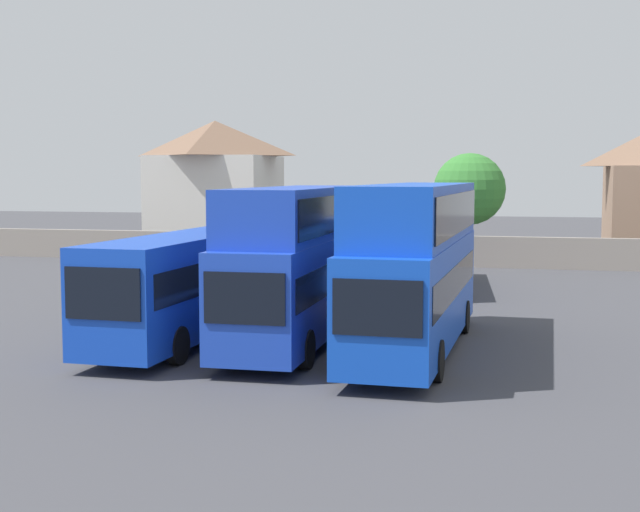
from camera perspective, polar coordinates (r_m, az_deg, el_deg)
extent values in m
plane|color=#424247|center=(44.90, 4.45, -1.52)|extent=(140.00, 140.00, 0.00)
cube|color=gray|center=(51.74, 5.67, 0.37)|extent=(56.00, 0.50, 1.80)
cube|color=blue|center=(28.40, -8.53, -1.72)|extent=(2.76, 11.08, 3.07)
cube|color=black|center=(23.44, -13.95, -2.40)|extent=(2.16, 0.14, 1.38)
cube|color=black|center=(28.36, -8.54, -0.98)|extent=(2.77, 10.20, 0.97)
cylinder|color=black|center=(25.08, -9.25, -5.77)|extent=(0.33, 1.11, 1.10)
cylinder|color=black|center=(26.07, -13.79, -5.43)|extent=(0.33, 1.11, 1.10)
cylinder|color=black|center=(31.33, -4.11, -3.49)|extent=(0.33, 1.11, 1.10)
cylinder|color=black|center=(32.14, -7.91, -3.30)|extent=(0.33, 1.11, 1.10)
cube|color=blue|center=(27.38, -1.64, -2.01)|extent=(2.59, 10.44, 2.98)
cube|color=black|center=(22.35, -4.94, -2.77)|extent=(2.16, 0.11, 1.34)
cube|color=black|center=(27.33, -1.64, -1.27)|extent=(2.62, 9.60, 0.94)
cube|color=blue|center=(27.43, -1.52, 2.81)|extent=(2.54, 9.91, 1.61)
cube|color=black|center=(27.43, -1.52, 2.81)|extent=(2.62, 9.40, 1.12)
cylinder|color=black|center=(24.23, -0.92, -6.09)|extent=(0.32, 1.10, 1.10)
cylinder|color=black|center=(24.84, -6.01, -5.83)|extent=(0.32, 1.10, 1.10)
cylinder|color=black|center=(30.44, 1.93, -3.74)|extent=(0.32, 1.10, 1.10)
cylinder|color=black|center=(30.93, -2.18, -3.59)|extent=(0.32, 1.10, 1.10)
cube|color=blue|center=(26.46, 6.20, -2.28)|extent=(2.75, 11.79, 3.00)
cube|color=black|center=(20.67, 3.75, -3.39)|extent=(2.16, 0.13, 1.35)
cube|color=black|center=(26.42, 6.21, -1.50)|extent=(2.76, 10.85, 0.95)
cube|color=blue|center=(26.55, 6.35, 2.83)|extent=(2.68, 11.20, 1.69)
cube|color=black|center=(26.55, 6.35, 2.83)|extent=(2.76, 10.62, 1.19)
cylinder|color=black|center=(22.98, 7.59, -6.76)|extent=(0.33, 1.11, 1.10)
cylinder|color=black|center=(23.36, 2.05, -6.52)|extent=(0.33, 1.11, 1.10)
cylinder|color=black|center=(30.09, 9.35, -3.91)|extent=(0.33, 1.11, 1.10)
cylinder|color=black|center=(30.38, 5.10, -3.77)|extent=(0.33, 1.11, 1.10)
cube|color=blue|center=(42.03, 2.82, 0.51)|extent=(2.48, 10.91, 2.92)
cube|color=black|center=(36.65, 1.24, 0.35)|extent=(2.18, 0.08, 1.31)
cube|color=black|center=(42.00, 2.82, 0.98)|extent=(2.52, 10.03, 0.92)
cube|color=blue|center=(42.17, 2.90, 3.47)|extent=(2.43, 10.36, 1.42)
cube|color=black|center=(42.17, 2.90, 3.47)|extent=(2.52, 9.82, 0.99)
cylinder|color=black|center=(38.65, 3.54, -1.81)|extent=(0.30, 1.10, 1.10)
cylinder|color=black|center=(39.10, 0.25, -1.72)|extent=(0.30, 1.10, 1.10)
cylinder|color=black|center=(45.28, 5.02, -0.77)|extent=(0.30, 1.10, 1.10)
cylinder|color=black|center=(45.66, 2.19, -0.70)|extent=(0.30, 1.10, 1.10)
cube|color=blue|center=(41.61, 6.56, 0.56)|extent=(3.40, 10.61, 3.11)
cube|color=black|center=(36.37, 6.29, 0.47)|extent=(2.21, 0.27, 1.40)
cube|color=black|center=(41.59, 6.56, 1.07)|extent=(3.37, 9.78, 0.98)
cylinder|color=black|center=(38.52, 8.09, -1.88)|extent=(0.39, 1.12, 1.10)
cylinder|color=black|center=(38.60, 4.66, -1.83)|extent=(0.39, 1.12, 1.10)
cylinder|color=black|center=(44.94, 8.15, -0.85)|extent=(0.39, 1.12, 1.10)
cylinder|color=black|center=(45.01, 5.21, -0.81)|extent=(0.39, 1.12, 1.10)
cube|color=silver|center=(63.38, -6.79, 3.47)|extent=(8.09, 7.46, 6.66)
pyramid|color=brown|center=(63.40, -6.84, 7.61)|extent=(8.50, 7.84, 2.50)
cylinder|color=brown|center=(53.83, 9.64, 1.13)|extent=(0.40, 0.40, 2.95)
sphere|color=#387F33|center=(53.70, 9.69, 4.32)|extent=(4.33, 4.33, 4.33)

